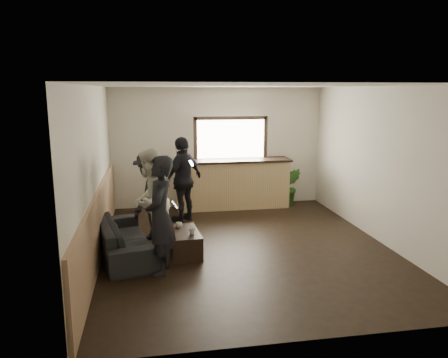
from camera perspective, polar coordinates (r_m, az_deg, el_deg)
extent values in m
cube|color=black|center=(7.83, 2.73, -8.87)|extent=(5.00, 6.00, 0.01)
cube|color=silver|center=(7.34, 2.94, 12.08)|extent=(5.00, 6.00, 0.01)
cube|color=beige|center=(10.37, -0.82, 4.17)|extent=(5.00, 0.01, 2.80)
cube|color=beige|center=(4.66, 10.98, -5.21)|extent=(5.00, 0.01, 2.80)
cube|color=beige|center=(7.33, -16.60, 0.62)|extent=(0.01, 6.00, 2.80)
cube|color=beige|center=(8.37, 19.78, 1.72)|extent=(0.01, 6.00, 2.80)
cube|color=tan|center=(7.53, -16.00, -5.73)|extent=(0.06, 5.90, 1.10)
cube|color=tan|center=(10.26, 1.13, -0.74)|extent=(2.60, 0.60, 1.10)
cube|color=black|center=(10.15, 1.15, 2.44)|extent=(2.70, 0.68, 0.05)
cube|color=white|center=(10.36, 0.86, 5.27)|extent=(1.60, 0.06, 0.90)
cube|color=#3F3326|center=(10.29, 0.90, 7.97)|extent=(1.72, 0.08, 0.08)
cube|color=#3F3326|center=(10.21, -3.76, 5.16)|extent=(0.08, 0.08, 1.06)
cube|color=#3F3326|center=(10.52, 5.41, 5.32)|extent=(0.08, 0.08, 1.06)
imported|color=black|center=(7.56, -12.89, -7.53)|extent=(1.20, 2.14, 0.59)
cube|color=black|center=(7.49, -5.27, -8.26)|extent=(0.57, 0.93, 0.40)
imported|color=silver|center=(7.62, -5.93, -5.98)|extent=(0.16, 0.16, 0.09)
imported|color=silver|center=(7.25, -4.20, -6.82)|extent=(0.15, 0.15, 0.10)
imported|color=#2D6623|center=(10.60, 8.60, -0.99)|extent=(0.54, 0.46, 0.91)
imported|color=black|center=(6.56, -8.34, -4.77)|extent=(0.52, 0.71, 1.80)
cube|color=black|center=(6.49, -6.45, -3.34)|extent=(0.10, 0.08, 0.12)
cube|color=white|center=(6.48, -6.45, -3.32)|extent=(0.08, 0.07, 0.11)
imported|color=beige|center=(7.46, -9.61, -2.90)|extent=(0.91, 1.03, 1.78)
cube|color=black|center=(7.38, -7.99, -2.50)|extent=(0.11, 0.10, 0.12)
cube|color=white|center=(7.38, -7.99, -2.48)|extent=(0.09, 0.08, 0.11)
imported|color=black|center=(8.20, -9.63, -2.07)|extent=(1.00, 1.22, 1.65)
cube|color=black|center=(8.06, -8.26, -0.70)|extent=(0.11, 0.10, 0.12)
cube|color=white|center=(8.05, -8.26, -0.68)|extent=(0.10, 0.09, 0.11)
imported|color=black|center=(9.16, -5.31, -0.06)|extent=(1.06, 1.05, 1.79)
cube|color=black|center=(8.95, -4.29, 2.06)|extent=(0.12, 0.12, 0.12)
cube|color=white|center=(8.94, -4.29, 2.08)|extent=(0.10, 0.10, 0.11)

